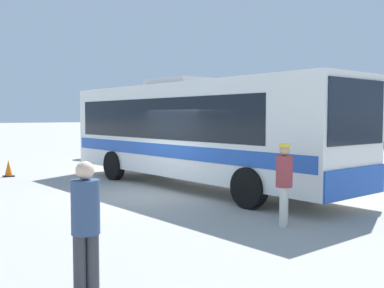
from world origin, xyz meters
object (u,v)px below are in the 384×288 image
object	(u,v)px
coach_bus_white_blue	(193,129)
traffic_cone_on_apron	(8,169)
passenger_waiting_on_apron	(86,223)
vendor_umbrella_near_gate_yellow	(107,123)
roadside_tree_left	(356,94)
attendant_by_bus_door	(284,179)
parked_car_leftmost_dark_blue	(339,135)

from	to	relation	value
coach_bus_white_blue	traffic_cone_on_apron	size ratio (longest dim) A/B	17.92
passenger_waiting_on_apron	vendor_umbrella_near_gate_yellow	distance (m)	19.84
passenger_waiting_on_apron	roadside_tree_left	world-z (taller)	roadside_tree_left
attendant_by_bus_door	roadside_tree_left	distance (m)	34.81
traffic_cone_on_apron	roadside_tree_left	bearing A→B (deg)	98.45
attendant_by_bus_door	roadside_tree_left	size ratio (longest dim) A/B	0.29
coach_bus_white_blue	passenger_waiting_on_apron	size ratio (longest dim) A/B	6.53
parked_car_leftmost_dark_blue	roadside_tree_left	xyz separation A→B (m)	(-2.07, 5.97, 3.49)
vendor_umbrella_near_gate_yellow	parked_car_leftmost_dark_blue	world-z (taller)	vendor_umbrella_near_gate_yellow
coach_bus_white_blue	vendor_umbrella_near_gate_yellow	bearing A→B (deg)	165.44
coach_bus_white_blue	parked_car_leftmost_dark_blue	bearing A→B (deg)	111.87
vendor_umbrella_near_gate_yellow	roadside_tree_left	distance (m)	25.77
coach_bus_white_blue	passenger_waiting_on_apron	bearing A→B (deg)	-47.58
attendant_by_bus_door	roadside_tree_left	xyz separation A→B (m)	(-16.51, 30.47, 3.31)
roadside_tree_left	passenger_waiting_on_apron	bearing A→B (deg)	-63.79
passenger_waiting_on_apron	traffic_cone_on_apron	distance (m)	12.98
passenger_waiting_on_apron	coach_bus_white_blue	bearing A→B (deg)	132.42
passenger_waiting_on_apron	attendant_by_bus_door	bearing A→B (deg)	100.58
passenger_waiting_on_apron	roadside_tree_left	size ratio (longest dim) A/B	0.29
coach_bus_white_blue	vendor_umbrella_near_gate_yellow	world-z (taller)	coach_bus_white_blue
attendant_by_bus_door	roadside_tree_left	world-z (taller)	roadside_tree_left
parked_car_leftmost_dark_blue	attendant_by_bus_door	bearing A→B (deg)	-59.49
attendant_by_bus_door	passenger_waiting_on_apron	bearing A→B (deg)	-79.42
attendant_by_bus_door	parked_car_leftmost_dark_blue	bearing A→B (deg)	120.51
coach_bus_white_blue	passenger_waiting_on_apron	distance (m)	9.42
vendor_umbrella_near_gate_yellow	roadside_tree_left	world-z (taller)	roadside_tree_left
passenger_waiting_on_apron	vendor_umbrella_near_gate_yellow	world-z (taller)	vendor_umbrella_near_gate_yellow
attendant_by_bus_door	traffic_cone_on_apron	size ratio (longest dim) A/B	2.71
passenger_waiting_on_apron	parked_car_leftmost_dark_blue	size ratio (longest dim) A/B	0.41
coach_bus_white_blue	passenger_waiting_on_apron	world-z (taller)	coach_bus_white_blue
vendor_umbrella_near_gate_yellow	traffic_cone_on_apron	size ratio (longest dim) A/B	3.50
coach_bus_white_blue	attendant_by_bus_door	world-z (taller)	coach_bus_white_blue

